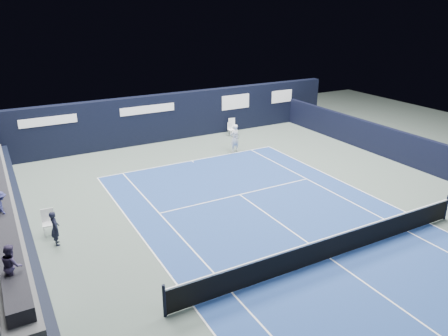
% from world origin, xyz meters
% --- Properties ---
extents(ground, '(48.00, 48.00, 0.00)m').
position_xyz_m(ground, '(0.00, 2.00, 0.00)').
color(ground, '#4A574F').
rests_on(ground, ground).
extents(court_surface, '(10.97, 23.77, 0.01)m').
position_xyz_m(court_surface, '(0.00, 0.00, 0.00)').
color(court_surface, navy).
rests_on(court_surface, ground).
extents(enclosure_wall_right, '(0.30, 22.00, 1.80)m').
position_xyz_m(enclosure_wall_right, '(10.50, 6.00, 0.90)').
color(enclosure_wall_right, black).
rests_on(enclosure_wall_right, ground).
extents(folding_chair_back_a, '(0.42, 0.45, 0.91)m').
position_xyz_m(folding_chair_back_a, '(4.60, 15.34, 0.61)').
color(folding_chair_back_a, white).
rests_on(folding_chair_back_a, ground).
extents(folding_chair_back_b, '(0.57, 0.56, 1.05)m').
position_xyz_m(folding_chair_back_b, '(4.99, 15.79, 0.60)').
color(folding_chair_back_b, white).
rests_on(folding_chair_back_b, ground).
extents(line_judge_chair, '(0.52, 0.50, 1.07)m').
position_xyz_m(line_judge_chair, '(-8.60, 6.83, 0.61)').
color(line_judge_chair, silver).
rests_on(line_judge_chair, ground).
extents(line_judge, '(0.34, 0.51, 1.38)m').
position_xyz_m(line_judge, '(-8.48, 5.87, 0.69)').
color(line_judge, black).
rests_on(line_judge, ground).
extents(court_markings, '(11.03, 23.83, 0.00)m').
position_xyz_m(court_markings, '(0.00, 0.00, 0.01)').
color(court_markings, white).
rests_on(court_markings, court_surface).
extents(tennis_net, '(12.90, 0.10, 1.10)m').
position_xyz_m(tennis_net, '(0.00, 0.00, 0.51)').
color(tennis_net, black).
rests_on(tennis_net, ground).
extents(back_sponsor_wall, '(26.00, 0.63, 3.10)m').
position_xyz_m(back_sponsor_wall, '(0.01, 16.50, 1.55)').
color(back_sponsor_wall, black).
rests_on(back_sponsor_wall, ground).
extents(side_barrier_left, '(0.33, 22.00, 1.20)m').
position_xyz_m(side_barrier_left, '(-9.50, 5.97, 0.60)').
color(side_barrier_left, black).
rests_on(side_barrier_left, ground).
extents(tennis_player, '(0.69, 0.87, 1.74)m').
position_xyz_m(tennis_player, '(3.06, 12.13, 0.87)').
color(tennis_player, silver).
rests_on(tennis_player, ground).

